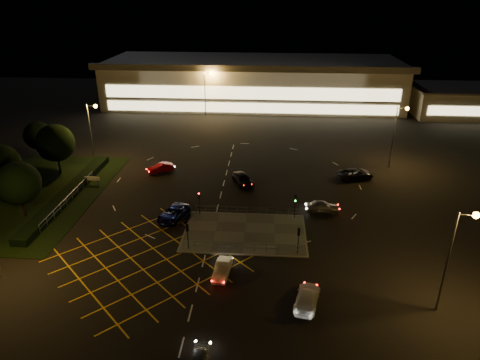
# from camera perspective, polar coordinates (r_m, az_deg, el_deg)

# --- Properties ---
(ground) EXTENTS (180.00, 180.00, 0.00)m
(ground) POSITION_cam_1_polar(r_m,az_deg,el_deg) (52.84, -1.40, -5.87)
(ground) COLOR black
(ground) RESTS_ON ground
(pedestrian_island) EXTENTS (14.00, 9.00, 0.12)m
(pedestrian_island) POSITION_cam_1_polar(r_m,az_deg,el_deg) (50.96, 0.64, -7.02)
(pedestrian_island) COLOR #4C4944
(pedestrian_island) RESTS_ON ground
(grass_verge) EXTENTS (18.00, 30.00, 0.08)m
(grass_verge) POSITION_cam_1_polar(r_m,az_deg,el_deg) (66.44, -25.68, -1.81)
(grass_verge) COLOR black
(grass_verge) RESTS_ON ground
(hedge) EXTENTS (2.00, 26.00, 1.00)m
(hedge) POSITION_cam_1_polar(r_m,az_deg,el_deg) (63.95, -21.85, -1.63)
(hedge) COLOR black
(hedge) RESTS_ON ground
(supermarket) EXTENTS (72.00, 26.50, 10.50)m
(supermarket) POSITION_cam_1_polar(r_m,az_deg,el_deg) (109.64, 1.72, 13.02)
(supermarket) COLOR beige
(supermarket) RESTS_ON ground
(retail_unit_a) EXTENTS (18.80, 14.80, 6.35)m
(retail_unit_a) POSITION_cam_1_polar(r_m,az_deg,el_deg) (110.24, 26.50, 9.48)
(retail_unit_a) COLOR beige
(retail_unit_a) RESTS_ON ground
(streetlight_se) EXTENTS (1.78, 0.56, 10.03)m
(streetlight_se) POSITION_cam_1_polar(r_m,az_deg,el_deg) (40.49, 26.82, -8.14)
(streetlight_se) COLOR slate
(streetlight_se) RESTS_ON ground
(streetlight_nw) EXTENTS (1.78, 0.56, 10.03)m
(streetlight_nw) POSITION_cam_1_polar(r_m,az_deg,el_deg) (72.28, -19.10, 6.85)
(streetlight_nw) COLOR slate
(streetlight_nw) RESTS_ON ground
(streetlight_ne) EXTENTS (1.78, 0.56, 10.03)m
(streetlight_ne) POSITION_cam_1_polar(r_m,az_deg,el_deg) (71.29, 20.27, 6.45)
(streetlight_ne) COLOR slate
(streetlight_ne) RESTS_ON ground
(streetlight_far_left) EXTENTS (1.78, 0.56, 10.03)m
(streetlight_far_left) POSITION_cam_1_polar(r_m,az_deg,el_deg) (96.66, -4.45, 12.20)
(streetlight_far_left) COLOR slate
(streetlight_far_left) RESTS_ON ground
(streetlight_far_right) EXTENTS (1.78, 0.56, 10.03)m
(streetlight_far_right) POSITION_cam_1_polar(r_m,az_deg,el_deg) (100.94, 19.30, 11.46)
(streetlight_far_right) COLOR slate
(streetlight_far_right) RESTS_ON ground
(signal_sw) EXTENTS (0.28, 0.30, 3.15)m
(signal_sw) POSITION_cam_1_polar(r_m,az_deg,el_deg) (47.07, -7.01, -6.80)
(signal_sw) COLOR black
(signal_sw) RESTS_ON pedestrian_island
(signal_se) EXTENTS (0.28, 0.30, 3.15)m
(signal_se) POSITION_cam_1_polar(r_m,az_deg,el_deg) (46.40, 7.82, -7.34)
(signal_se) COLOR black
(signal_se) RESTS_ON pedestrian_island
(signal_nw) EXTENTS (0.28, 0.30, 3.15)m
(signal_nw) POSITION_cam_1_polar(r_m,az_deg,el_deg) (53.95, -5.46, -2.46)
(signal_nw) COLOR black
(signal_nw) RESTS_ON pedestrian_island
(signal_ne) EXTENTS (0.28, 0.30, 3.15)m
(signal_ne) POSITION_cam_1_polar(r_m,az_deg,el_deg) (53.37, 7.37, -2.87)
(signal_ne) COLOR black
(signal_ne) RESTS_ON pedestrian_island
(tree_b) EXTENTS (5.40, 5.40, 7.35)m
(tree_b) POSITION_cam_1_polar(r_m,az_deg,el_deg) (66.85, -29.36, 1.91)
(tree_b) COLOR black
(tree_b) RESTS_ON ground
(tree_c) EXTENTS (5.76, 5.76, 7.84)m
(tree_c) POSITION_cam_1_polar(r_m,az_deg,el_deg) (71.19, -23.41, 4.55)
(tree_c) COLOR black
(tree_c) RESTS_ON ground
(tree_d) EXTENTS (4.68, 4.68, 6.37)m
(tree_d) POSITION_cam_1_polar(r_m,az_deg,el_deg) (79.29, -25.31, 5.37)
(tree_d) COLOR black
(tree_d) RESTS_ON ground
(tree_e) EXTENTS (5.40, 5.40, 7.35)m
(tree_e) POSITION_cam_1_polar(r_m,az_deg,el_deg) (59.02, -27.46, -0.39)
(tree_e) COLOR black
(tree_e) RESTS_ON ground
(car_queue_white) EXTENTS (1.77, 4.13, 1.32)m
(car_queue_white) POSITION_cam_1_polar(r_m,az_deg,el_deg) (43.92, -2.39, -11.79)
(car_queue_white) COLOR silver
(car_queue_white) RESTS_ON ground
(car_left_blue) EXTENTS (3.85, 5.76, 1.47)m
(car_left_blue) POSITION_cam_1_polar(r_m,az_deg,el_deg) (54.29, -8.86, -4.42)
(car_left_blue) COLOR #0B1245
(car_left_blue) RESTS_ON ground
(car_far_dkgrey) EXTENTS (4.00, 5.49, 1.48)m
(car_far_dkgrey) POSITION_cam_1_polar(r_m,az_deg,el_deg) (63.07, 0.34, 0.10)
(car_far_dkgrey) COLOR black
(car_far_dkgrey) RESTS_ON ground
(car_right_silver) EXTENTS (4.22, 1.76, 1.43)m
(car_right_silver) POSITION_cam_1_polar(r_m,az_deg,el_deg) (56.40, 10.93, -3.46)
(car_right_silver) COLOR #A4A6AB
(car_right_silver) RESTS_ON ground
(car_circ_red) EXTENTS (4.28, 3.58, 1.38)m
(car_circ_red) POSITION_cam_1_polar(r_m,az_deg,el_deg) (68.40, -10.57, 1.61)
(car_circ_red) COLOR #9F0B1E
(car_circ_red) RESTS_ON ground
(car_east_grey) EXTENTS (6.10, 4.11, 1.55)m
(car_east_grey) POSITION_cam_1_polar(r_m,az_deg,el_deg) (67.12, 15.11, 0.79)
(car_east_grey) COLOR black
(car_east_grey) RESTS_ON ground
(car_approach_white) EXTENTS (3.03, 5.17, 1.41)m
(car_approach_white) POSITION_cam_1_polar(r_m,az_deg,el_deg) (40.84, 8.94, -15.24)
(car_approach_white) COLOR silver
(car_approach_white) RESTS_ON ground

